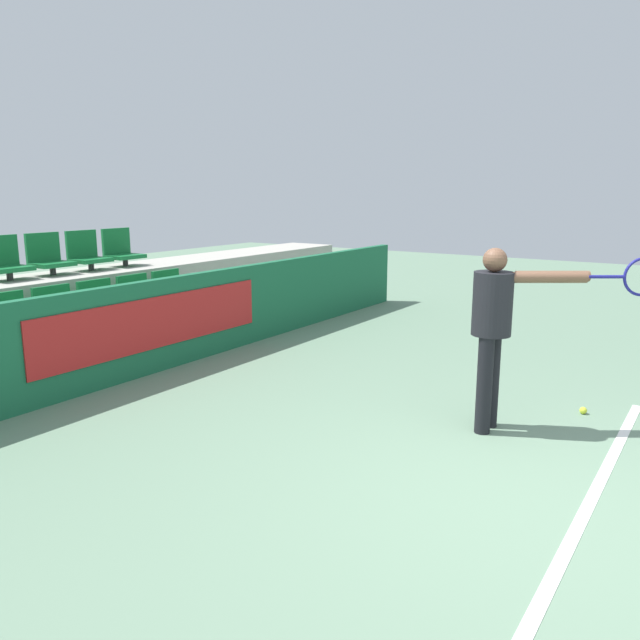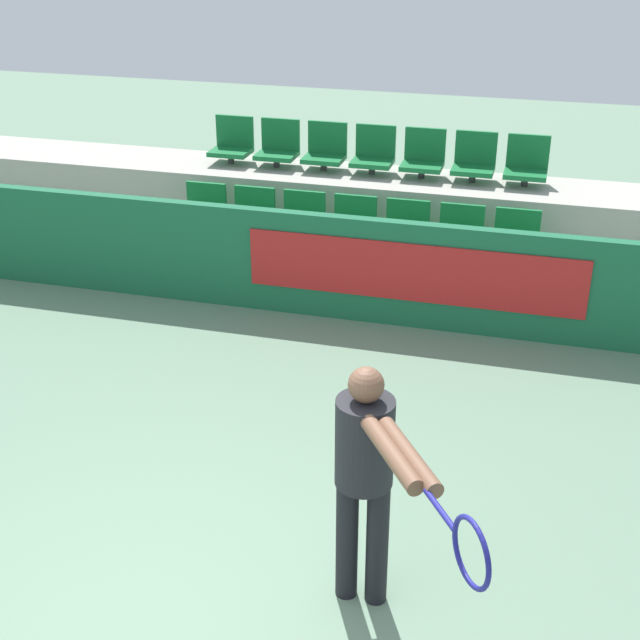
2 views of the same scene
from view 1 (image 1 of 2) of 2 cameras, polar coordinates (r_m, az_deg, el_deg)
name	(u,v)px [view 1 (image 1 of 2)]	position (r m, az deg, el deg)	size (l,w,h in m)	color
ground_plane	(539,504)	(4.46, 19.38, -15.61)	(30.00, 30.00, 0.00)	slate
court_baseline	(583,516)	(4.41, 22.93, -16.14)	(4.89, 0.08, 0.01)	white
barrier_wall	(100,338)	(6.74, -19.48, -1.60)	(12.39, 0.14, 1.04)	#19603D
bleacher_tier_front	(68,357)	(7.23, -22.03, -3.12)	(11.99, 0.93, 0.50)	#ADA89E
bleacher_tier_middle	(17,324)	(7.95, -25.97, -0.32)	(11.99, 0.93, 1.00)	#ADA89E
stadium_chair_2	(10,322)	(6.95, -26.51, -0.18)	(0.44, 0.37, 0.50)	#333333
stadium_chair_3	(58,313)	(7.23, -22.83, 0.55)	(0.44, 0.37, 0.50)	#333333
stadium_chair_4	(101,306)	(7.53, -19.43, 1.23)	(0.44, 0.37, 0.50)	#333333
stadium_chair_5	(138,299)	(7.86, -16.30, 1.85)	(0.44, 0.37, 0.50)	#333333
stadium_chair_6	(171,293)	(8.21, -13.43, 2.41)	(0.44, 0.37, 0.50)	#333333
stadium_chair_10	(5,262)	(7.94, -26.85, 4.79)	(0.44, 0.37, 0.50)	#333333
stadium_chair_11	(48,257)	(8.22, -23.59, 5.27)	(0.44, 0.37, 0.50)	#333333
stadium_chair_12	(87,254)	(8.52, -20.54, 5.70)	(0.44, 0.37, 0.50)	#333333
stadium_chair_13	(121,250)	(8.85, -17.71, 6.09)	(0.44, 0.37, 0.50)	#333333
tennis_player	(501,319)	(5.34, 16.20, 0.07)	(0.94, 1.31, 1.55)	black
tennis_ball	(583,410)	(6.22, 22.93, -7.62)	(0.07, 0.07, 0.07)	#CCDB33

